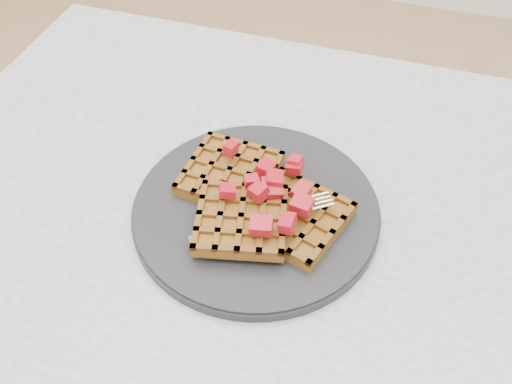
% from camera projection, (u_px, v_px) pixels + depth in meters
% --- Properties ---
extents(table, '(1.20, 0.80, 0.75)m').
position_uv_depth(table, '(345.00, 302.00, 0.75)').
color(table, silver).
rests_on(table, ground).
extents(plate, '(0.30, 0.30, 0.02)m').
position_uv_depth(plate, '(256.00, 210.00, 0.69)').
color(plate, black).
rests_on(plate, table).
extents(waffles, '(0.22, 0.19, 0.03)m').
position_uv_depth(waffles, '(255.00, 202.00, 0.68)').
color(waffles, brown).
rests_on(waffles, plate).
extents(strawberry_pile, '(0.15, 0.15, 0.02)m').
position_uv_depth(strawberry_pile, '(256.00, 184.00, 0.66)').
color(strawberry_pile, '#89000E').
rests_on(strawberry_pile, waffles).
extents(fork, '(0.16, 0.12, 0.02)m').
position_uv_depth(fork, '(272.00, 224.00, 0.66)').
color(fork, silver).
rests_on(fork, plate).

